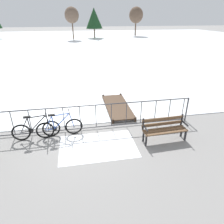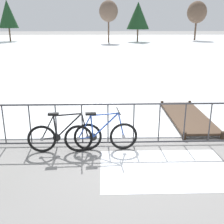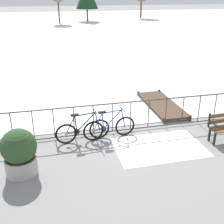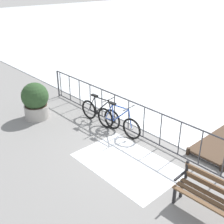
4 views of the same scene
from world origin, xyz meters
name	(u,v)px [view 4 (image 4 of 4)]	position (x,y,z in m)	size (l,w,h in m)	color
ground_plane	(143,139)	(0.00, 0.00, 0.00)	(160.00, 160.00, 0.00)	gray
snow_patch	(127,163)	(0.54, -1.20, 0.00)	(2.66, 1.73, 0.01)	white
railing_fence	(144,122)	(0.00, 0.00, 0.56)	(9.06, 0.06, 1.07)	#38383D
bicycle_near_railing	(100,113)	(-1.62, -0.28, 0.37)	(1.71, 0.52, 0.97)	black
bicycle_second	(118,122)	(-0.78, -0.28, 0.37)	(1.71, 0.52, 0.97)	black
park_bench	(216,197)	(2.95, -1.21, 0.51)	(1.62, 0.55, 0.89)	brown
planter_with_shrub	(35,101)	(-3.39, -1.59, 0.62)	(0.90, 0.90, 1.24)	#ADA8A0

